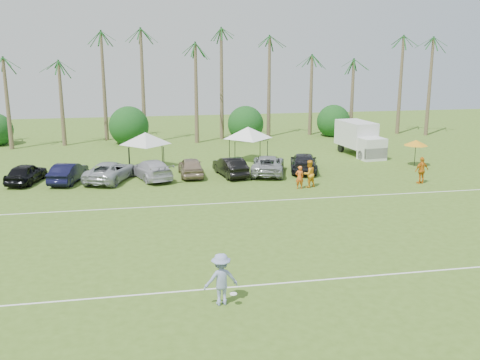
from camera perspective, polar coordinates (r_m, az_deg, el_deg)
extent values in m
plane|color=#44661E|center=(20.40, 4.65, -13.33)|extent=(120.00, 120.00, 0.00)
cube|color=white|center=(22.13, 3.26, -11.02)|extent=(80.00, 0.10, 0.01)
cube|color=white|center=(33.19, -1.72, -2.47)|extent=(80.00, 0.10, 0.01)
cone|color=brown|center=(56.98, -23.12, 7.85)|extent=(0.44, 0.44, 9.00)
cone|color=brown|center=(56.10, -18.13, 8.70)|extent=(0.44, 0.44, 10.00)
cone|color=brown|center=(55.70, -14.03, 9.46)|extent=(0.44, 0.44, 11.00)
cone|color=brown|center=(55.74, -9.80, 8.12)|extent=(0.44, 0.44, 8.00)
cone|color=brown|center=(55.91, -5.67, 8.78)|extent=(0.44, 0.44, 9.00)
cone|color=brown|center=(56.36, -1.58, 9.39)|extent=(0.44, 0.44, 10.00)
cone|color=brown|center=(57.10, 2.45, 9.94)|extent=(0.44, 0.44, 11.00)
cone|color=brown|center=(58.55, 7.25, 8.47)|extent=(0.44, 0.44, 8.00)
cone|color=brown|center=(60.23, 11.86, 8.91)|extent=(0.44, 0.44, 9.00)
cone|color=brown|center=(62.27, 16.19, 9.27)|extent=(0.44, 0.44, 10.00)
cone|color=brown|center=(64.14, 19.46, 9.60)|extent=(0.44, 0.44, 11.00)
cylinder|color=brown|center=(57.14, -11.69, 4.83)|extent=(0.30, 0.30, 1.40)
sphere|color=#113F17|center=(56.99, -11.75, 5.92)|extent=(4.00, 4.00, 4.00)
cylinder|color=brown|center=(58.17, 0.25, 5.27)|extent=(0.30, 0.30, 1.40)
sphere|color=#113F17|center=(58.02, 0.25, 6.34)|extent=(4.00, 4.00, 4.00)
cylinder|color=brown|center=(60.85, 9.57, 5.45)|extent=(0.30, 0.30, 1.40)
sphere|color=#113F17|center=(60.71, 9.62, 6.48)|extent=(4.00, 4.00, 4.00)
imported|color=orange|center=(36.63, 6.37, 0.28)|extent=(0.59, 0.40, 1.60)
imported|color=#F8A11B|center=(37.10, 7.37, 0.66)|extent=(1.12, 1.00, 1.90)
imported|color=orange|center=(39.93, 18.81, 0.98)|extent=(1.20, 0.70, 1.91)
cube|color=silver|center=(49.80, 12.27, 4.84)|extent=(2.70, 4.36, 2.24)
cube|color=silver|center=(47.50, 13.91, 3.24)|extent=(2.24, 1.84, 1.88)
cube|color=black|center=(46.99, 14.31, 2.77)|extent=(2.08, 0.50, 0.90)
cube|color=#E5590C|center=(50.42, 13.37, 4.43)|extent=(0.18, 1.43, 0.81)
cylinder|color=black|center=(47.30, 12.82, 2.59)|extent=(0.36, 0.83, 0.81)
cylinder|color=black|center=(48.21, 14.68, 2.69)|extent=(0.36, 0.83, 0.81)
cylinder|color=black|center=(50.53, 10.70, 3.39)|extent=(0.36, 0.83, 0.81)
cylinder|color=black|center=(51.39, 12.48, 3.48)|extent=(0.36, 0.83, 0.81)
cylinder|color=black|center=(42.24, -11.76, 2.10)|extent=(0.06, 0.06, 1.92)
cylinder|color=black|center=(42.27, -8.13, 2.26)|extent=(0.06, 0.06, 1.92)
cylinder|color=black|center=(44.87, -11.72, 2.78)|extent=(0.06, 0.06, 1.92)
cylinder|color=black|center=(44.90, -8.30, 2.93)|extent=(0.06, 0.06, 1.92)
pyramid|color=silver|center=(43.23, -10.08, 5.03)|extent=(4.15, 4.15, 0.96)
cylinder|color=black|center=(43.94, -0.54, 2.87)|extent=(0.06, 0.06, 1.96)
cylinder|color=black|center=(44.50, 2.94, 2.99)|extent=(0.06, 0.06, 1.96)
cylinder|color=black|center=(46.60, -1.14, 3.49)|extent=(0.06, 0.06, 1.96)
cylinder|color=black|center=(47.12, 2.16, 3.60)|extent=(0.06, 0.06, 1.96)
pyramid|color=white|center=(45.20, 0.86, 5.69)|extent=(4.24, 4.24, 0.98)
cylinder|color=black|center=(45.72, 18.17, 2.59)|extent=(0.05, 0.05, 1.95)
cone|color=orange|center=(45.56, 18.26, 3.79)|extent=(1.95, 1.95, 0.44)
imported|color=#8A95C4|center=(20.13, -2.03, -10.53)|extent=(1.36, 0.88, 1.99)
cylinder|color=white|center=(20.19, -0.71, -12.05)|extent=(0.27, 0.27, 0.03)
imported|color=black|center=(40.93, -21.86, 0.68)|extent=(2.67, 4.49, 1.43)
imported|color=black|center=(40.10, -17.84, 0.75)|extent=(2.55, 4.59, 1.43)
imported|color=#A3A7AD|center=(39.74, -13.66, 0.91)|extent=(4.06, 5.66, 1.43)
imported|color=#B8B7BF|center=(39.75, -9.43, 1.12)|extent=(3.44, 5.31, 1.43)
imported|color=gray|center=(40.28, -5.27, 1.42)|extent=(1.71, 4.21, 1.43)
imported|color=black|center=(40.20, -1.04, 1.45)|extent=(2.23, 4.54, 1.43)
imported|color=gray|center=(40.89, 2.99, 1.65)|extent=(3.71, 5.61, 1.43)
imported|color=black|center=(41.95, 6.80, 1.88)|extent=(3.24, 5.29, 1.43)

